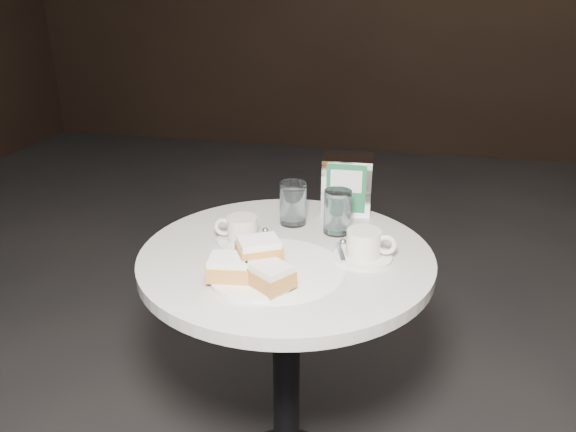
{
  "coord_description": "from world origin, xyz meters",
  "views": [
    {
      "loc": [
        0.27,
        -1.17,
        1.34
      ],
      "look_at": [
        0.0,
        0.02,
        0.83
      ],
      "focal_mm": 35.0,
      "sensor_mm": 36.0,
      "label": 1
    }
  ],
  "objects_px": {
    "water_glass_left": "(293,204)",
    "water_glass_right": "(337,212)",
    "coffee_cup_left": "(242,231)",
    "cafe_table": "(286,322)",
    "napkin_dispenser": "(347,184)",
    "coffee_cup_right": "(364,247)",
    "beignet_plate": "(253,269)"
  },
  "relations": [
    {
      "from": "water_glass_left",
      "to": "water_glass_right",
      "type": "bearing_deg",
      "value": -14.44
    },
    {
      "from": "coffee_cup_left",
      "to": "cafe_table",
      "type": "bearing_deg",
      "value": -18.74
    },
    {
      "from": "coffee_cup_left",
      "to": "napkin_dispenser",
      "type": "bearing_deg",
      "value": 45.4
    },
    {
      "from": "coffee_cup_left",
      "to": "water_glass_left",
      "type": "bearing_deg",
      "value": 51.08
    },
    {
      "from": "water_glass_left",
      "to": "water_glass_right",
      "type": "distance_m",
      "value": 0.13
    },
    {
      "from": "coffee_cup_left",
      "to": "coffee_cup_right",
      "type": "height_order",
      "value": "coffee_cup_right"
    },
    {
      "from": "cafe_table",
      "to": "water_glass_right",
      "type": "relative_size",
      "value": 6.6
    },
    {
      "from": "coffee_cup_left",
      "to": "beignet_plate",
      "type": "bearing_deg",
      "value": -70.78
    },
    {
      "from": "beignet_plate",
      "to": "cafe_table",
      "type": "bearing_deg",
      "value": 76.88
    },
    {
      "from": "coffee_cup_left",
      "to": "coffee_cup_right",
      "type": "xyz_separation_m",
      "value": [
        0.3,
        -0.02,
        0.0
      ]
    },
    {
      "from": "coffee_cup_right",
      "to": "napkin_dispenser",
      "type": "relative_size",
      "value": 0.94
    },
    {
      "from": "beignet_plate",
      "to": "napkin_dispenser",
      "type": "relative_size",
      "value": 1.36
    },
    {
      "from": "coffee_cup_right",
      "to": "napkin_dispenser",
      "type": "height_order",
      "value": "napkin_dispenser"
    },
    {
      "from": "cafe_table",
      "to": "napkin_dispenser",
      "type": "xyz_separation_m",
      "value": [
        0.11,
        0.3,
        0.28
      ]
    },
    {
      "from": "cafe_table",
      "to": "coffee_cup_right",
      "type": "height_order",
      "value": "coffee_cup_right"
    },
    {
      "from": "cafe_table",
      "to": "coffee_cup_right",
      "type": "distance_m",
      "value": 0.29
    },
    {
      "from": "coffee_cup_right",
      "to": "coffee_cup_left",
      "type": "bearing_deg",
      "value": 174.47
    },
    {
      "from": "cafe_table",
      "to": "coffee_cup_left",
      "type": "xyz_separation_m",
      "value": [
        -0.12,
        0.03,
        0.23
      ]
    },
    {
      "from": "coffee_cup_left",
      "to": "water_glass_left",
      "type": "height_order",
      "value": "water_glass_left"
    },
    {
      "from": "napkin_dispenser",
      "to": "beignet_plate",
      "type": "bearing_deg",
      "value": -110.44
    },
    {
      "from": "beignet_plate",
      "to": "napkin_dispenser",
      "type": "xyz_separation_m",
      "value": [
        0.14,
        0.45,
        0.05
      ]
    },
    {
      "from": "cafe_table",
      "to": "napkin_dispenser",
      "type": "height_order",
      "value": "napkin_dispenser"
    },
    {
      "from": "cafe_table",
      "to": "coffee_cup_right",
      "type": "xyz_separation_m",
      "value": [
        0.18,
        0.01,
        0.23
      ]
    },
    {
      "from": "water_glass_left",
      "to": "napkin_dispenser",
      "type": "bearing_deg",
      "value": 44.3
    },
    {
      "from": "cafe_table",
      "to": "coffee_cup_left",
      "type": "relative_size",
      "value": 5.32
    },
    {
      "from": "water_glass_left",
      "to": "napkin_dispenser",
      "type": "height_order",
      "value": "napkin_dispenser"
    },
    {
      "from": "beignet_plate",
      "to": "water_glass_left",
      "type": "distance_m",
      "value": 0.33
    },
    {
      "from": "beignet_plate",
      "to": "coffee_cup_left",
      "type": "xyz_separation_m",
      "value": [
        -0.08,
        0.19,
        -0.0
      ]
    },
    {
      "from": "coffee_cup_left",
      "to": "napkin_dispenser",
      "type": "distance_m",
      "value": 0.35
    },
    {
      "from": "beignet_plate",
      "to": "water_glass_left",
      "type": "height_order",
      "value": "water_glass_left"
    },
    {
      "from": "coffee_cup_right",
      "to": "water_glass_left",
      "type": "xyz_separation_m",
      "value": [
        -0.2,
        0.16,
        0.02
      ]
    },
    {
      "from": "beignet_plate",
      "to": "coffee_cup_right",
      "type": "height_order",
      "value": "beignet_plate"
    }
  ]
}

